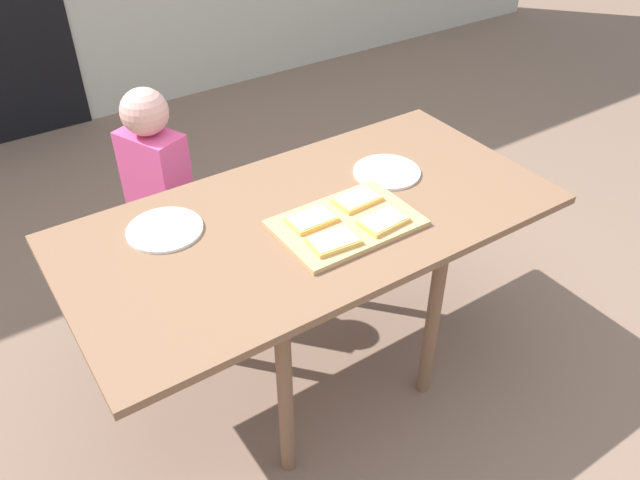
# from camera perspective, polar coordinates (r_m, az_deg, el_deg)

# --- Properties ---
(ground_plane) EXTENTS (16.00, 16.00, 0.00)m
(ground_plane) POSITION_cam_1_polar(r_m,az_deg,el_deg) (2.50, -0.55, -11.71)
(ground_plane) COLOR #7B6050
(dining_table) EXTENTS (1.57, 0.79, 0.74)m
(dining_table) POSITION_cam_1_polar(r_m,az_deg,el_deg) (2.05, -0.66, 0.56)
(dining_table) COLOR brown
(dining_table) RESTS_ON ground
(cutting_board) EXTENTS (0.43, 0.29, 0.02)m
(cutting_board) POSITION_cam_1_polar(r_m,az_deg,el_deg) (1.96, 2.38, 1.53)
(cutting_board) COLOR tan
(cutting_board) RESTS_ON dining_table
(pizza_slice_near_left) EXTENTS (0.15, 0.11, 0.02)m
(pizza_slice_near_left) POSITION_cam_1_polar(r_m,az_deg,el_deg) (1.85, 1.25, -0.09)
(pizza_slice_near_left) COLOR #E8B252
(pizza_slice_near_left) RESTS_ON cutting_board
(pizza_slice_far_right) EXTENTS (0.15, 0.10, 0.02)m
(pizza_slice_far_right) POSITION_cam_1_polar(r_m,az_deg,el_deg) (2.04, 3.37, 3.69)
(pizza_slice_far_right) COLOR #E8B252
(pizza_slice_far_right) RESTS_ON cutting_board
(pizza_slice_far_left) EXTENTS (0.14, 0.10, 0.02)m
(pizza_slice_far_left) POSITION_cam_1_polar(r_m,az_deg,el_deg) (1.94, -0.76, 1.88)
(pizza_slice_far_left) COLOR #E8B252
(pizza_slice_far_left) RESTS_ON cutting_board
(pizza_slice_near_right) EXTENTS (0.15, 0.11, 0.02)m
(pizza_slice_near_right) POSITION_cam_1_polar(r_m,az_deg,el_deg) (1.95, 5.72, 1.73)
(pizza_slice_near_right) COLOR #E8B252
(pizza_slice_near_right) RESTS_ON cutting_board
(plate_white_left) EXTENTS (0.23, 0.23, 0.01)m
(plate_white_left) POSITION_cam_1_polar(r_m,az_deg,el_deg) (1.99, -13.81, 0.92)
(plate_white_left) COLOR white
(plate_white_left) RESTS_ON dining_table
(plate_white_right) EXTENTS (0.23, 0.23, 0.01)m
(plate_white_right) POSITION_cam_1_polar(r_m,az_deg,el_deg) (2.23, 6.03, 6.11)
(plate_white_right) COLOR white
(plate_white_right) RESTS_ON dining_table
(child_left) EXTENTS (0.22, 0.28, 0.99)m
(child_left) POSITION_cam_1_polar(r_m,az_deg,el_deg) (2.49, -14.29, 4.17)
(child_left) COLOR navy
(child_left) RESTS_ON ground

